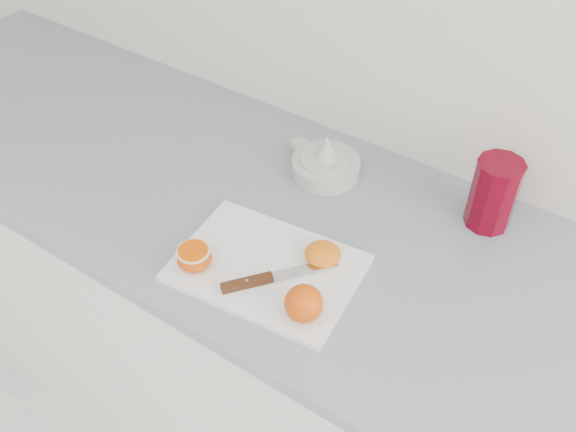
% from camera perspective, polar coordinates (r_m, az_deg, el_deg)
% --- Properties ---
extents(counter, '(2.55, 0.64, 0.89)m').
position_cam_1_polar(counter, '(1.57, 3.16, -13.25)').
color(counter, white).
rests_on(counter, ground).
extents(cutting_board, '(0.35, 0.26, 0.01)m').
position_cam_1_polar(cutting_board, '(1.16, -1.91, -4.64)').
color(cutting_board, white).
rests_on(cutting_board, counter).
extents(whole_orange, '(0.07, 0.07, 0.07)m').
position_cam_1_polar(whole_orange, '(1.06, 1.41, -7.78)').
color(whole_orange, '#D65812').
rests_on(whole_orange, cutting_board).
extents(half_orange, '(0.06, 0.06, 0.04)m').
position_cam_1_polar(half_orange, '(1.16, -8.34, -3.67)').
color(half_orange, '#D65812').
rests_on(half_orange, cutting_board).
extents(squeezed_shell, '(0.07, 0.07, 0.03)m').
position_cam_1_polar(squeezed_shell, '(1.16, 3.09, -3.34)').
color(squeezed_shell, orange).
rests_on(squeezed_shell, cutting_board).
extents(paring_knife, '(0.15, 0.18, 0.01)m').
position_cam_1_polar(paring_knife, '(1.13, -2.74, -5.73)').
color(paring_knife, '#462210').
rests_on(paring_knife, cutting_board).
extents(citrus_juicer, '(0.18, 0.14, 0.10)m').
position_cam_1_polar(citrus_juicer, '(1.35, 3.34, 4.69)').
color(citrus_juicer, silver).
rests_on(citrus_juicer, counter).
extents(red_tumbler, '(0.09, 0.09, 0.15)m').
position_cam_1_polar(red_tumbler, '(1.27, 17.76, 1.71)').
color(red_tumbler, '#630011').
rests_on(red_tumbler, counter).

